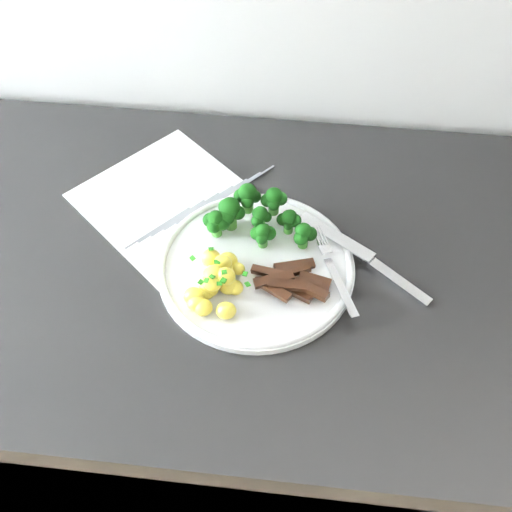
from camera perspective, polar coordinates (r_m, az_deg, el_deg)
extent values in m
cube|color=black|center=(1.31, -3.97, -12.59)|extent=(2.45, 0.61, 0.92)
cube|color=white|center=(0.96, -6.29, 3.59)|extent=(0.39, 0.38, 0.00)
cube|color=slate|center=(1.00, -1.55, 5.98)|extent=(0.10, 0.11, 0.00)
cube|color=slate|center=(0.99, -2.68, 5.42)|extent=(0.10, 0.11, 0.00)
cube|color=slate|center=(0.98, -3.84, 4.86)|extent=(0.09, 0.11, 0.00)
cube|color=slate|center=(0.97, -5.01, 4.28)|extent=(0.09, 0.10, 0.00)
cube|color=slate|center=(0.96, -6.19, 3.69)|extent=(0.09, 0.10, 0.00)
cube|color=slate|center=(0.96, -7.39, 3.09)|extent=(0.08, 0.09, 0.00)
cube|color=slate|center=(0.95, -8.61, 2.49)|extent=(0.08, 0.09, 0.00)
cylinder|color=white|center=(0.89, 0.00, -1.01)|extent=(0.27, 0.27, 0.01)
torus|color=white|center=(0.89, 0.00, -0.78)|extent=(0.27, 0.27, 0.01)
cylinder|color=#326D22|center=(0.91, 0.39, 2.84)|extent=(0.01, 0.01, 0.02)
sphere|color=black|center=(0.90, 0.93, 3.46)|extent=(0.01, 0.01, 0.01)
sphere|color=black|center=(0.90, 0.16, 3.79)|extent=(0.02, 0.02, 0.02)
sphere|color=black|center=(0.89, 0.12, 3.11)|extent=(0.02, 0.02, 0.02)
sphere|color=black|center=(0.89, 0.40, 3.73)|extent=(0.02, 0.02, 0.02)
cylinder|color=#326D22|center=(0.92, 2.86, 2.56)|extent=(0.01, 0.01, 0.02)
sphere|color=black|center=(0.91, 3.42, 3.14)|extent=(0.02, 0.02, 0.02)
sphere|color=black|center=(0.91, 3.04, 3.54)|extent=(0.02, 0.02, 0.02)
sphere|color=black|center=(0.91, 2.38, 3.23)|extent=(0.02, 0.02, 0.02)
sphere|color=black|center=(0.90, 2.84, 2.72)|extent=(0.01, 0.01, 0.01)
sphere|color=black|center=(0.90, 2.92, 3.43)|extent=(0.02, 0.02, 0.02)
cylinder|color=#326D22|center=(0.92, -2.25, 3.12)|extent=(0.02, 0.02, 0.02)
sphere|color=black|center=(0.91, -1.59, 3.83)|extent=(0.02, 0.02, 0.02)
sphere|color=black|center=(0.92, -2.64, 4.36)|extent=(0.02, 0.02, 0.02)
sphere|color=black|center=(0.90, -2.61, 3.47)|extent=(0.02, 0.02, 0.02)
sphere|color=black|center=(0.90, -2.30, 4.30)|extent=(0.03, 0.03, 0.03)
cylinder|color=#326D22|center=(0.93, 1.56, 4.31)|extent=(0.02, 0.02, 0.02)
sphere|color=black|center=(0.92, 2.16, 5.07)|extent=(0.02, 0.02, 0.02)
sphere|color=black|center=(0.92, 1.47, 5.40)|extent=(0.02, 0.02, 0.02)
sphere|color=black|center=(0.92, 1.00, 4.93)|extent=(0.02, 0.02, 0.02)
sphere|color=black|center=(0.91, 1.57, 4.54)|extent=(0.02, 0.02, 0.02)
sphere|color=black|center=(0.91, 1.59, 5.31)|extent=(0.02, 0.02, 0.02)
cylinder|color=#326D22|center=(0.93, -0.73, 4.54)|extent=(0.02, 0.02, 0.02)
sphere|color=black|center=(0.92, -0.11, 5.26)|extent=(0.02, 0.02, 0.02)
sphere|color=black|center=(0.93, -0.75, 5.69)|extent=(0.02, 0.02, 0.02)
sphere|color=black|center=(0.92, -1.37, 5.32)|extent=(0.02, 0.02, 0.02)
sphere|color=black|center=(0.91, -0.77, 4.80)|extent=(0.02, 0.02, 0.02)
sphere|color=black|center=(0.91, -0.75, 5.63)|extent=(0.03, 0.03, 0.03)
cylinder|color=#326D22|center=(0.90, 4.15, 1.32)|extent=(0.01, 0.01, 0.02)
sphere|color=black|center=(0.89, 4.77, 1.97)|extent=(0.02, 0.02, 0.02)
sphere|color=black|center=(0.90, 3.96, 2.31)|extent=(0.02, 0.02, 0.02)
sphere|color=black|center=(0.89, 3.97, 1.59)|extent=(0.02, 0.02, 0.02)
sphere|color=black|center=(0.89, 4.23, 2.22)|extent=(0.02, 0.02, 0.02)
cylinder|color=#326D22|center=(0.92, -3.49, 2.36)|extent=(0.01, 0.01, 0.02)
sphere|color=black|center=(0.90, -3.00, 2.91)|extent=(0.02, 0.02, 0.02)
sphere|color=black|center=(0.91, -3.47, 3.39)|extent=(0.01, 0.01, 0.01)
sphere|color=black|center=(0.91, -4.07, 3.18)|extent=(0.02, 0.02, 0.02)
sphere|color=black|center=(0.90, -3.75, 2.60)|extent=(0.02, 0.02, 0.02)
sphere|color=black|center=(0.90, -3.56, 3.31)|extent=(0.02, 0.02, 0.02)
cylinder|color=#326D22|center=(0.90, 0.61, 1.35)|extent=(0.01, 0.01, 0.02)
sphere|color=black|center=(0.89, 1.14, 2.02)|extent=(0.02, 0.02, 0.02)
sphere|color=black|center=(0.90, 0.72, 2.35)|extent=(0.02, 0.02, 0.02)
sphere|color=black|center=(0.89, 0.08, 2.00)|extent=(0.02, 0.02, 0.02)
sphere|color=black|center=(0.89, 0.50, 1.54)|extent=(0.02, 0.02, 0.02)
sphere|color=black|center=(0.89, 0.62, 2.21)|extent=(0.02, 0.02, 0.02)
ellipsoid|color=#EEE154|center=(0.86, -3.79, -2.18)|extent=(0.03, 0.03, 0.03)
ellipsoid|color=#EEE154|center=(0.87, -1.64, -1.13)|extent=(0.02, 0.02, 0.02)
ellipsoid|color=#EEE154|center=(0.87, -2.81, -1.24)|extent=(0.03, 0.02, 0.02)
ellipsoid|color=#EEE154|center=(0.83, -2.65, -4.82)|extent=(0.03, 0.02, 0.02)
ellipsoid|color=#EEE154|center=(0.85, -2.46, -2.62)|extent=(0.03, 0.02, 0.02)
ellipsoid|color=#EEE154|center=(0.86, -2.71, -2.35)|extent=(0.02, 0.02, 0.02)
ellipsoid|color=#EEE154|center=(0.85, -1.86, -2.79)|extent=(0.02, 0.02, 0.02)
ellipsoid|color=#EEE154|center=(0.85, -4.17, -2.85)|extent=(0.03, 0.02, 0.02)
ellipsoid|color=#EEE154|center=(0.86, -3.91, -2.06)|extent=(0.03, 0.03, 0.02)
ellipsoid|color=#EEE154|center=(0.84, -3.83, -2.46)|extent=(0.02, 0.02, 0.02)
ellipsoid|color=#EEE154|center=(0.85, -3.78, -1.62)|extent=(0.03, 0.03, 0.02)
ellipsoid|color=#EEE154|center=(0.85, -5.48, -3.55)|extent=(0.03, 0.02, 0.03)
ellipsoid|color=#EEE154|center=(0.86, -2.94, -0.58)|extent=(0.02, 0.02, 0.02)
ellipsoid|color=#EEE154|center=(0.85, -4.40, -3.16)|extent=(0.02, 0.02, 0.02)
ellipsoid|color=#EEE154|center=(0.84, -2.70, -1.79)|extent=(0.03, 0.02, 0.02)
ellipsoid|color=#EEE154|center=(0.85, -3.86, -1.83)|extent=(0.02, 0.02, 0.02)
ellipsoid|color=#EEE154|center=(0.84, -5.20, -4.20)|extent=(0.03, 0.02, 0.02)
ellipsoid|color=#EEE154|center=(0.88, -2.51, -0.47)|extent=(0.03, 0.03, 0.02)
ellipsoid|color=#EEE154|center=(0.88, -4.00, -0.18)|extent=(0.03, 0.03, 0.03)
ellipsoid|color=#EEE154|center=(0.84, -4.66, -4.54)|extent=(0.02, 0.02, 0.02)
cube|color=#1B6111|center=(0.85, -3.38, -0.52)|extent=(0.01, 0.01, 0.00)
cube|color=#1B6111|center=(0.87, -3.98, 0.63)|extent=(0.01, 0.01, 0.00)
cube|color=#1B6111|center=(0.83, -2.91, -2.14)|extent=(0.01, 0.01, 0.00)
cube|color=#1B6111|center=(0.83, -2.85, -2.20)|extent=(0.01, 0.01, 0.00)
cube|color=#1B6111|center=(0.83, -0.75, -2.50)|extent=(0.01, 0.01, 0.00)
cube|color=#1B6111|center=(0.83, -0.97, -1.58)|extent=(0.01, 0.01, 0.00)
cube|color=#1B6111|center=(0.84, -3.76, -1.59)|extent=(0.01, 0.01, 0.00)
cube|color=#1B6111|center=(0.83, -2.82, -1.42)|extent=(0.01, 0.01, 0.00)
cube|color=#1B6111|center=(0.83, -4.41, -2.15)|extent=(0.01, 0.01, 0.00)
cube|color=#1B6111|center=(0.83, -4.88, -2.30)|extent=(0.01, 0.01, 0.00)
cube|color=#1B6111|center=(0.85, -3.49, -0.49)|extent=(0.01, 0.01, 0.00)
cube|color=#1B6111|center=(0.83, -3.24, -2.44)|extent=(0.01, 0.01, 0.00)
cube|color=#1B6111|center=(0.85, -5.61, -0.19)|extent=(0.01, 0.01, 0.00)
cube|color=#1B6111|center=(0.83, -3.89, -1.82)|extent=(0.01, 0.01, 0.00)
cube|color=black|center=(0.87, 5.19, -2.12)|extent=(0.05, 0.02, 0.01)
cube|color=black|center=(0.87, 1.43, -2.24)|extent=(0.05, 0.02, 0.01)
cube|color=black|center=(0.86, 3.44, -3.17)|extent=(0.05, 0.03, 0.01)
cube|color=black|center=(0.88, 3.28, -1.37)|extent=(0.05, 0.03, 0.01)
cube|color=black|center=(0.86, 4.65, -2.91)|extent=(0.05, 0.01, 0.02)
cube|color=black|center=(0.87, 3.96, -2.28)|extent=(0.06, 0.02, 0.01)
cube|color=black|center=(0.88, 3.40, -0.89)|extent=(0.06, 0.03, 0.01)
cube|color=black|center=(0.86, 1.16, -1.46)|extent=(0.05, 0.02, 0.01)
cube|color=black|center=(0.85, 1.57, -2.07)|extent=(0.05, 0.03, 0.01)
cube|color=black|center=(0.85, 2.66, -2.34)|extent=(0.05, 0.02, 0.01)
cube|color=black|center=(0.85, 2.73, -2.54)|extent=(0.05, 0.02, 0.01)
cube|color=black|center=(0.85, 1.70, -3.04)|extent=(0.05, 0.04, 0.01)
cube|color=black|center=(0.85, 5.04, -3.05)|extent=(0.05, 0.03, 0.01)
cube|color=silver|center=(0.86, 7.49, -2.75)|extent=(0.05, 0.10, 0.01)
cube|color=silver|center=(0.90, 6.07, 0.74)|extent=(0.02, 0.03, 0.01)
cylinder|color=silver|center=(0.91, 5.97, 1.90)|extent=(0.02, 0.03, 0.00)
cylinder|color=silver|center=(0.91, 5.74, 1.85)|extent=(0.02, 0.03, 0.00)
cylinder|color=silver|center=(0.91, 5.50, 1.80)|extent=(0.02, 0.03, 0.00)
cylinder|color=silver|center=(0.91, 5.26, 1.75)|extent=(0.02, 0.03, 0.00)
cube|color=silver|center=(0.92, 7.01, 1.74)|extent=(0.11, 0.09, 0.01)
cube|color=silver|center=(0.90, 12.27, -2.17)|extent=(0.09, 0.08, 0.02)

